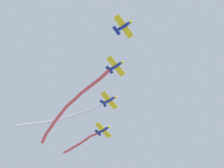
{
  "coord_description": "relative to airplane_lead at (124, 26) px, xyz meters",
  "views": [
    {
      "loc": [
        -17.57,
        -26.51,
        1.69
      ],
      "look_at": [
        -0.11,
        18.73,
        75.12
      ],
      "focal_mm": 52.89,
      "sensor_mm": 36.0,
      "label": 1
    }
  ],
  "objects": [
    {
      "name": "airplane_lead",
      "position": [
        0.0,
        0.0,
        0.0
      ],
      "size": [
        6.26,
        5.26,
        1.66
      ],
      "rotation": [
        0.0,
        0.0,
        5.32
      ],
      "color": "navy"
    },
    {
      "name": "airplane_right_wing",
      "position": [
        4.69,
        21.98,
        0.5
      ],
      "size": [
        6.25,
        5.26,
        1.66
      ],
      "rotation": [
        0.0,
        0.0,
        5.32
      ],
      "color": "navy"
    },
    {
      "name": "airplane_left_wing",
      "position": [
        2.34,
        10.99,
        0.25
      ],
      "size": [
        6.33,
        5.2,
        1.66
      ],
      "rotation": [
        0.0,
        0.0,
        5.29
      ],
      "color": "navy"
    },
    {
      "name": "smoke_trail_slot",
      "position": [
        2.2,
        40.63,
        0.77
      ],
      "size": [
        7.47,
        12.15,
        1.38
      ],
      "color": "#DB4C4C"
    },
    {
      "name": "smoke_trail_right_wing",
      "position": [
        -6.47,
        33.72,
        1.15
      ],
      "size": [
        21.68,
        19.08,
        2.56
      ],
      "color": "white"
    },
    {
      "name": "smoke_trail_left_wing",
      "position": [
        -4.88,
        27.78,
        -0.12
      ],
      "size": [
        10.82,
        31.12,
        1.67
      ],
      "color": "#DB4C4C"
    },
    {
      "name": "airplane_slot",
      "position": [
        7.04,
        32.97,
        0.75
      ],
      "size": [
        6.29,
        5.23,
        1.66
      ],
      "rotation": [
        0.0,
        0.0,
        5.3
      ],
      "color": "navy"
    }
  ]
}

